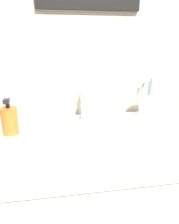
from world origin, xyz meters
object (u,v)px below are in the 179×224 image
Objects in this scene: toothbrush_purple at (150,92)px; faucet at (83,104)px; soap_dispenser at (10,120)px; toothbrush_cup at (147,107)px; toothbrush_green at (148,93)px.

faucet is at bearing 178.07° from toothbrush_purple.
toothbrush_purple is at bearing 12.14° from soap_dispenser.
soap_dispenser reaches higher than toothbrush_cup.
toothbrush_purple reaches higher than soap_dispenser.
faucet is at bearing 171.94° from toothbrush_cup.
toothbrush_cup is 0.53× the size of toothbrush_green.
toothbrush_green reaches higher than faucet.
toothbrush_cup is 0.70× the size of soap_dispenser.
toothbrush_green is (0.33, -0.02, 0.05)m from faucet.
toothbrush_purple reaches higher than toothbrush_green.
soap_dispenser is (-0.66, -0.14, -0.06)m from toothbrush_purple.
soap_dispenser is at bearing -167.86° from toothbrush_purple.
toothbrush_cup is at bearing -8.06° from faucet.
faucet reaches higher than toothbrush_cup.
toothbrush_green is 1.31× the size of soap_dispenser.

